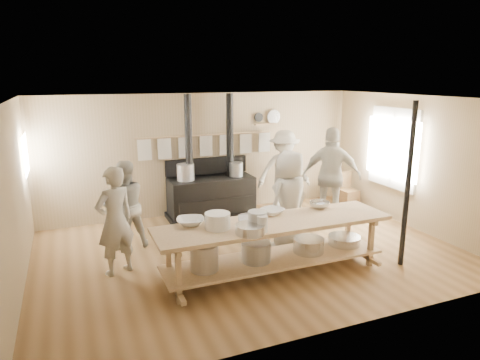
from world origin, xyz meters
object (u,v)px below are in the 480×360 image
Objects in this scene: cook_by_window at (284,172)px; roasting_pan at (253,220)px; cook_far_left at (115,221)px; stove at (211,193)px; cook_left at (125,205)px; cook_right at (331,176)px; prep_table at (274,242)px; chair at (348,197)px; cook_center at (289,200)px.

roasting_pan is at bearing -113.37° from cook_by_window.
stove is at bearing -160.96° from cook_far_left.
cook_right is at bearing 165.53° from cook_left.
prep_table reaches higher than chair.
stove is 1.50× the size of cook_center.
cook_center is at bearing -150.39° from chair.
prep_table is 2.75m from cook_right.
roasting_pan is (-2.45, -1.63, -0.09)m from cook_right.
prep_table is at bearing 132.12° from cook_far_left.
cook_far_left is at bearing 63.25° from cook_left.
cook_center is (0.72, 0.85, 0.35)m from prep_table.
cook_center is at bearing 49.85° from prep_table.
stove is at bearing -161.31° from cook_left.
cook_center is 4.27× the size of roasting_pan.
cook_right is at bearing -168.16° from cook_center.
chair is (5.07, 0.57, -0.54)m from cook_left.
cook_center reaches higher than roasting_pan.
cook_by_window is at bearing -9.94° from stove.
cook_left reaches higher than chair.
roasting_pan is at bearing 171.16° from prep_table.
stove is at bearing 83.64° from roasting_pan.
cook_far_left is at bearing -168.20° from chair.
prep_table is at bearing 30.97° from cook_center.
cook_far_left is 2.90m from cook_center.
roasting_pan is (-1.93, -2.69, -0.01)m from cook_by_window.
cook_right is at bearing -51.26° from cook_by_window.
stove reaches higher than roasting_pan.
cook_by_window is at bearing 54.28° from roasting_pan.
cook_left is at bearing -129.95° from cook_far_left.
cook_left is at bearing -150.11° from stove.
stove is 1.67× the size of cook_left.
cook_by_window is 4.47× the size of roasting_pan.
cook_by_window reaches higher than cook_center.
cook_by_window is at bearing 59.65° from prep_table.
stove is at bearing 166.20° from chair.
roasting_pan is (-0.33, 0.05, 0.37)m from prep_table.
cook_far_left reaches higher than prep_table.
stove reaches higher than cook_center.
cook_far_left is 0.85× the size of cook_right.
cook_center is (0.71, -2.17, 0.35)m from stove.
cook_far_left is 0.92× the size of cook_by_window.
chair is at bearing -9.51° from stove.
cook_right reaches higher than roasting_pan.
prep_table is 2.40m from cook_far_left.
cook_far_left is 2.10× the size of chair.
cook_by_window is (1.60, -0.28, 0.39)m from stove.
cook_right reaches higher than cook_far_left.
stove is 3.01m from roasting_pan.
roasting_pan is (1.85, -0.90, 0.06)m from cook_far_left.
cook_far_left is 5.59m from chair.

